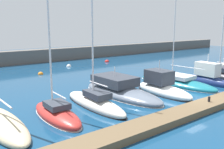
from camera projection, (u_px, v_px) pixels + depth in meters
The scene contains 15 objects.
ground_plane at pixel (190, 100), 22.88m from camera, with size 120.00×120.00×0.00m, color navy.
dock_pier at pixel (212, 103), 21.15m from camera, with size 38.23×1.90×0.50m, color brown.
breakwater_seawall at pixel (47, 55), 47.28m from camera, with size 108.00×2.32×2.38m, color #5B5651.
sailboat_sand_nearest at pixel (1, 122), 16.80m from camera, with size 2.53×8.63×14.07m.
sailboat_red_second at pixel (57, 113), 18.51m from camera, with size 2.32×6.67×12.94m.
sailboat_ivory_third at pixel (95, 102), 21.08m from camera, with size 2.10×8.22×13.89m.
motorboat_slate_fourth at pixel (120, 90), 24.60m from camera, with size 3.77×10.36×3.10m.
motorboat_white_fifth at pixel (162, 88), 25.04m from camera, with size 2.67×7.14×3.67m.
sailboat_teal_sixth at pixel (176, 82), 28.93m from camera, with size 3.68×10.33×16.55m.
motorboat_navy_seventh at pixel (207, 77), 29.45m from camera, with size 1.93×6.36×3.92m.
sailboat_charcoal_eighth at pixel (220, 75), 32.47m from camera, with size 2.61×7.51×13.29m.
mooring_buoy_white at pixel (69, 67), 41.53m from camera, with size 0.79×0.79×0.79m, color white.
mooring_buoy_orange at pixel (41, 74), 34.95m from camera, with size 0.74×0.74×0.74m, color orange.
mooring_buoy_red at pixel (107, 62), 46.88m from camera, with size 0.85×0.85×0.85m, color red.
dock_bollard at pixel (209, 99), 20.73m from camera, with size 0.20×0.20×0.44m, color black.
Camera 1 is at (-19.15, -12.97, 6.73)m, focal length 40.08 mm.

